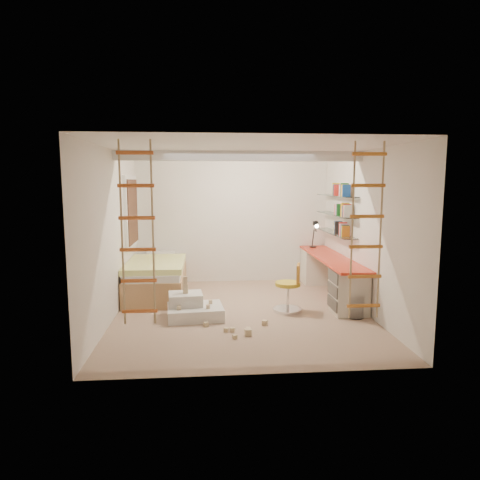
{
  "coord_description": "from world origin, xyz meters",
  "views": [
    {
      "loc": [
        -0.58,
        -6.69,
        2.11
      ],
      "look_at": [
        0.0,
        0.3,
        1.15
      ],
      "focal_mm": 32.0,
      "sensor_mm": 36.0,
      "label": 1
    }
  ],
  "objects": [
    {
      "name": "shelves",
      "position": [
        1.87,
        1.13,
        1.5
      ],
      "size": [
        0.25,
        1.8,
        0.71
      ],
      "color": "white",
      "rests_on": "wall_right"
    },
    {
      "name": "ceiling_beam",
      "position": [
        0.0,
        0.3,
        2.52
      ],
      "size": [
        4.0,
        0.18,
        0.16
      ],
      "primitive_type": "cube",
      "color": "white",
      "rests_on": "ceiling"
    },
    {
      "name": "task_lamp",
      "position": [
        1.67,
        1.82,
        1.14
      ],
      "size": [
        0.14,
        0.36,
        0.57
      ],
      "color": "black",
      "rests_on": "desk"
    },
    {
      "name": "rope_ladder_left",
      "position": [
        -1.35,
        -1.75,
        1.52
      ],
      "size": [
        0.41,
        0.04,
        2.13
      ],
      "primitive_type": null,
      "color": "#C44C21",
      "rests_on": "ceiling"
    },
    {
      "name": "play_platform",
      "position": [
        -0.79,
        -0.18,
        0.15
      ],
      "size": [
        0.91,
        0.74,
        0.38
      ],
      "color": "silver",
      "rests_on": "floor"
    },
    {
      "name": "floor",
      "position": [
        0.0,
        0.0,
        0.0
      ],
      "size": [
        4.5,
        4.5,
        0.0
      ],
      "primitive_type": "plane",
      "color": "#A08067",
      "rests_on": "ground"
    },
    {
      "name": "bed",
      "position": [
        -1.48,
        1.23,
        0.33
      ],
      "size": [
        1.02,
        2.0,
        0.69
      ],
      "color": "#AD7F51",
      "rests_on": "floor"
    },
    {
      "name": "swivel_chair",
      "position": [
        0.78,
        0.01,
        0.29
      ],
      "size": [
        0.58,
        0.58,
        0.79
      ],
      "color": "gold",
      "rests_on": "floor"
    },
    {
      "name": "books",
      "position": [
        1.87,
        1.13,
        1.64
      ],
      "size": [
        0.14,
        0.7,
        0.92
      ],
      "color": "orange",
      "rests_on": "shelves"
    },
    {
      "name": "window_frame",
      "position": [
        -1.97,
        1.5,
        1.55
      ],
      "size": [
        0.06,
        1.15,
        1.35
      ],
      "primitive_type": "cube",
      "color": "white",
      "rests_on": "wall_left"
    },
    {
      "name": "window_blind",
      "position": [
        -1.93,
        1.5,
        1.55
      ],
      "size": [
        0.02,
        1.0,
        1.2
      ],
      "primitive_type": "cube",
      "color": "#4C2D1E",
      "rests_on": "window_frame"
    },
    {
      "name": "waste_bin",
      "position": [
        1.75,
        -0.39,
        0.17
      ],
      "size": [
        0.27,
        0.27,
        0.34
      ],
      "primitive_type": "cylinder",
      "color": "white",
      "rests_on": "floor"
    },
    {
      "name": "rope_ladder_right",
      "position": [
        1.35,
        -1.75,
        1.52
      ],
      "size": [
        0.41,
        0.04,
        2.13
      ],
      "primitive_type": null,
      "color": "#C47A21",
      "rests_on": "ceiling"
    },
    {
      "name": "toy_blocks",
      "position": [
        -0.44,
        -0.56,
        0.2
      ],
      "size": [
        1.34,
        1.14,
        0.65
      ],
      "color": "#CCB284",
      "rests_on": "floor"
    },
    {
      "name": "desk",
      "position": [
        1.72,
        0.86,
        0.4
      ],
      "size": [
        0.56,
        2.8,
        0.75
      ],
      "color": "red",
      "rests_on": "floor"
    }
  ]
}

